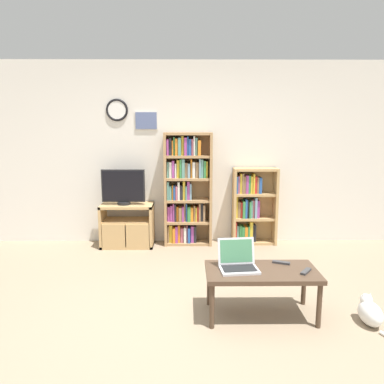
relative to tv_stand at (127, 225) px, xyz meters
name	(u,v)px	position (x,y,z in m)	size (l,w,h in m)	color
ground_plane	(189,321)	(0.88, -2.11, -0.30)	(18.00, 18.00, 0.00)	gray
wall_back	(188,153)	(0.87, 0.27, 1.00)	(6.15, 0.09, 2.60)	silver
tv_stand	(127,225)	(0.00, 0.00, 0.00)	(0.73, 0.41, 0.61)	tan
television	(123,187)	(-0.04, -0.01, 0.55)	(0.60, 0.18, 0.49)	black
bookshelf_tall	(186,189)	(0.84, 0.10, 0.50)	(0.67, 0.27, 1.61)	tan
bookshelf_short	(251,207)	(1.78, 0.12, 0.24)	(0.63, 0.25, 1.11)	tan
coffee_table	(261,275)	(1.52, -2.01, 0.08)	(0.99, 0.51, 0.44)	#4C3828
laptop	(238,262)	(1.31, -1.97, 0.20)	(0.36, 0.31, 0.26)	silver
remote_near_laptop	(306,271)	(1.90, -2.07, 0.14)	(0.13, 0.15, 0.02)	#38383A
remote_far_from_laptop	(281,263)	(1.73, -1.86, 0.14)	(0.16, 0.10, 0.02)	#38383A
cat	(370,312)	(2.44, -2.16, -0.20)	(0.20, 0.51, 0.25)	white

